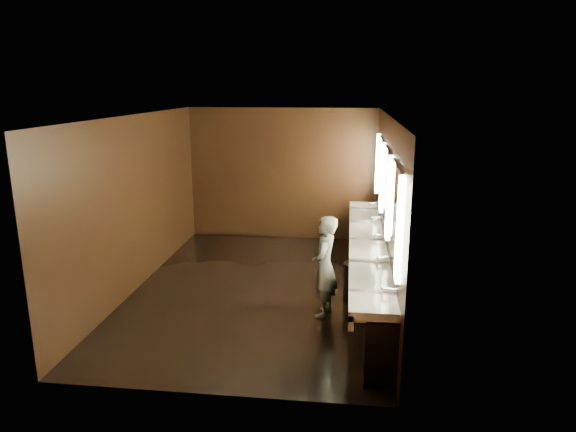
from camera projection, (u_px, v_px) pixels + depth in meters
The scene contains 10 objects.
floor at pixel (259, 289), 8.44m from camera, with size 6.00×6.00×0.00m, color black.
ceiling at pixel (256, 116), 7.74m from camera, with size 4.00×6.00×0.02m, color #2D2D2B.
wall_back at pixel (282, 174), 10.98m from camera, with size 4.00×0.02×2.80m, color black.
wall_front at pixel (206, 273), 5.20m from camera, with size 4.00×0.02×2.80m, color black.
wall_left at pixel (136, 203), 8.32m from camera, with size 0.02×6.00×2.80m, color black.
wall_right at pixel (386, 209), 7.86m from camera, with size 0.02×6.00×2.80m, color black.
sink_counter at pixel (370, 265), 8.11m from camera, with size 0.55×5.40×1.01m.
mirror_band at pixel (386, 187), 7.78m from camera, with size 0.06×5.03×1.15m.
person at pixel (325, 267), 7.31m from camera, with size 0.54×0.35×1.48m, color #8299C2.
trash_bin at pixel (356, 282), 7.88m from camera, with size 0.39×0.39×0.61m, color black.
Camera 1 is at (1.41, -7.77, 3.24)m, focal length 32.00 mm.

